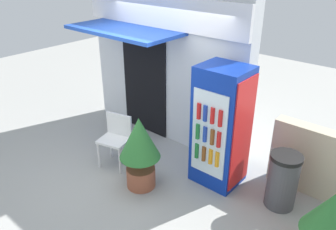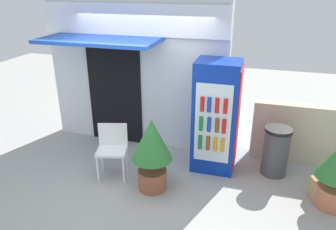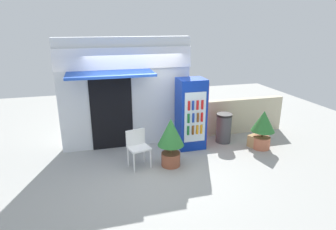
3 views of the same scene
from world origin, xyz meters
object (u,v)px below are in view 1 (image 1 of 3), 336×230
potted_plant_curbside (330,223)px  trash_bin (283,181)px  plastic_chair (116,135)px  drink_cooler (221,127)px  potted_plant_near_shop (140,146)px

potted_plant_curbside → trash_bin: size_ratio=1.26×
potted_plant_curbside → trash_bin: bearing=140.0°
plastic_chair → potted_plant_curbside: bearing=1.7°
drink_cooler → trash_bin: bearing=3.8°
potted_plant_near_shop → trash_bin: (1.84, 0.98, -0.29)m
potted_plant_curbside → drink_cooler: bearing=161.5°
drink_cooler → potted_plant_near_shop: drink_cooler is taller
drink_cooler → potted_plant_near_shop: 1.25m
trash_bin → drink_cooler: bearing=-176.2°
potted_plant_near_shop → trash_bin: bearing=28.0°
drink_cooler → potted_plant_near_shop: bearing=-132.2°
potted_plant_near_shop → trash_bin: 2.10m
drink_cooler → potted_plant_curbside: bearing=-18.5°
potted_plant_near_shop → drink_cooler: bearing=47.8°
potted_plant_near_shop → potted_plant_curbside: potted_plant_near_shop is taller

